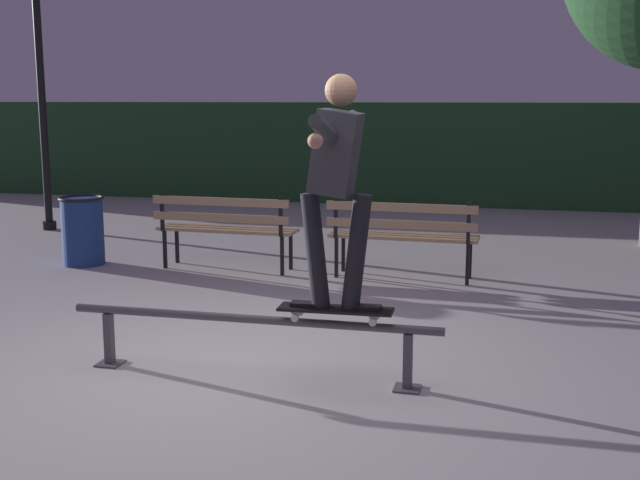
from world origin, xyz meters
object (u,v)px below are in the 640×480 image
Objects in this scene: grind_rail at (251,329)px; skateboard at (336,310)px; lamp_post_left at (39,58)px; trash_can at (83,230)px; park_bench_left_center at (402,230)px; skateboarder at (337,172)px; park_bench_leftmost at (224,224)px.

skateboard is (0.60, -0.00, 0.17)m from grind_rail.
lamp_post_left reaches higher than trash_can.
lamp_post_left is (-5.53, 2.07, 1.94)m from park_bench_left_center.
skateboarder is at bearing -44.07° from lamp_post_left.
park_bench_leftmost is (-2.00, 3.27, 0.02)m from skateboard.
trash_can is (-3.73, -0.08, -0.12)m from park_bench_left_center.
grind_rail is at bearing -45.64° from trash_can.
grind_rail is 3.33m from park_bench_left_center.
park_bench_left_center reaches higher than skateboard.
skateboarder is 1.95× the size of trash_can.
skateboarder is 3.94m from park_bench_leftmost.
grind_rail is 1.66× the size of park_bench_leftmost.
grind_rail is at bearing -66.86° from park_bench_leftmost.
skateboarder is 0.40× the size of lamp_post_left.
lamp_post_left reaches higher than park_bench_left_center.
park_bench_leftmost is 0.41× the size of lamp_post_left.
grind_rail is 3.41× the size of skateboard.
grind_rail is at bearing -179.99° from skateboarder.
park_bench_leftmost is 4.52m from lamp_post_left.
trash_can is (-3.72, 3.19, -0.11)m from skateboard.
skateboarder is at bearing 0.01° from grind_rail.
park_bench_leftmost is at bearing 180.00° from park_bench_left_center.
skateboarder is (0.00, 0.00, 0.94)m from skateboard.
trash_can is at bearing 139.41° from skateboarder.
park_bench_leftmost and park_bench_left_center have the same top height.
lamp_post_left reaches higher than skateboarder.
lamp_post_left reaches higher than skateboard.
trash_can is at bearing 134.36° from grind_rail.
lamp_post_left is at bearing 149.48° from park_bench_leftmost.
park_bench_left_center is 2.01× the size of trash_can.
trash_can is (-1.72, -0.08, -0.12)m from park_bench_leftmost.
skateboard is at bearing -58.56° from park_bench_leftmost.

